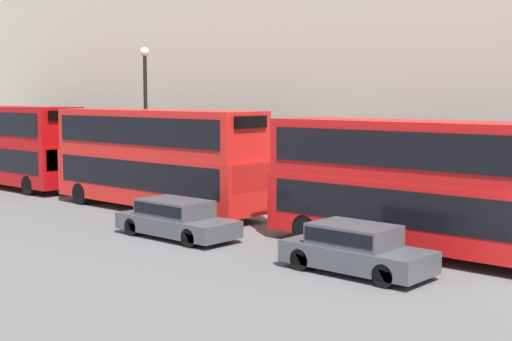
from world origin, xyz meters
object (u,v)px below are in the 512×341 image
Objects in this scene: bus_leading at (427,182)px; bus_second_in_queue at (156,155)px; car_dark_sedan at (355,247)px; car_hatchback at (176,218)px; bus_third_in_queue at (7,142)px.

bus_second_in_queue is at bearing 90.00° from bus_leading.
car_dark_sedan is (-3.40, 0.35, -1.59)m from bus_leading.
bus_third_in_queue is at bearing 79.08° from car_hatchback.
car_hatchback is at bearing 90.00° from car_dark_sedan.
bus_third_in_queue is 18.03m from car_hatchback.
bus_second_in_queue reaches higher than car_hatchback.
bus_third_in_queue is (-0.00, 25.52, 0.11)m from bus_leading.
car_hatchback is at bearing -123.81° from bus_second_in_queue.
bus_leading is at bearing -66.68° from car_hatchback.
car_hatchback is (0.00, 7.54, -0.02)m from car_dark_sedan.
bus_leading is at bearing -5.83° from car_dark_sedan.
bus_leading is 25.52m from bus_third_in_queue.
bus_third_in_queue is 2.63× the size of car_dark_sedan.
bus_third_in_queue is at bearing 82.31° from car_dark_sedan.
bus_leading is 0.98× the size of bus_second_in_queue.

